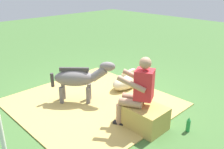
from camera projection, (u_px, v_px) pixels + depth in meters
The scene contains 7 objects.
ground_plane at pixel (104, 99), 5.28m from camera, with size 24.00×24.00×0.00m, color #426B33.
hay_patch at pixel (92, 103), 5.13m from camera, with size 3.08×2.95×0.02m, color tan.
hay_bale at pixel (145, 117), 4.22m from camera, with size 0.71×0.54×0.41m, color tan.
person_seated at pixel (138, 90), 4.11m from camera, with size 0.72×0.59×1.29m.
pony_standing at pixel (79, 78), 4.99m from camera, with size 1.07×1.05×0.91m.
pony_lying at pixel (129, 80), 5.83m from camera, with size 0.47×1.35×0.42m.
soda_bottle at pixel (188, 125), 4.13m from camera, with size 0.07×0.07×0.28m.
Camera 1 is at (-3.49, 3.17, 2.45)m, focal length 38.81 mm.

